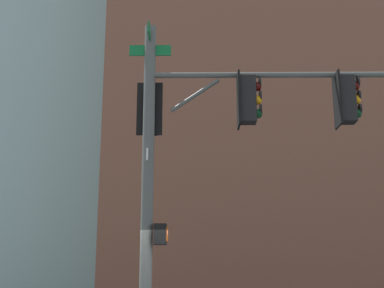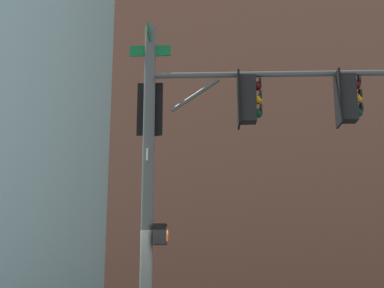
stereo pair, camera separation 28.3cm
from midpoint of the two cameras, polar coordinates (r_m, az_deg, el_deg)
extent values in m
cylinder|color=#4C514C|center=(11.18, -5.36, -4.06)|extent=(0.24, 0.24, 6.89)
cylinder|color=#4C514C|center=(11.86, 8.03, 7.10)|extent=(5.36, 0.62, 0.12)
cylinder|color=#4C514C|center=(11.60, -0.37, 5.07)|extent=(1.04, 0.18, 0.75)
cube|color=#0F6B33|center=(12.16, -5.00, 10.93)|extent=(0.13, 1.11, 0.24)
cube|color=#0F6B33|center=(12.03, -5.04, 9.64)|extent=(0.89, 0.11, 0.24)
cube|color=white|center=(11.29, -5.29, -1.28)|extent=(0.07, 0.45, 0.24)
cube|color=black|center=(11.60, 5.08, 4.56)|extent=(0.37, 0.37, 1.00)
cube|color=black|center=(11.59, 4.14, 4.56)|extent=(0.09, 0.55, 1.16)
sphere|color=#470A07|center=(11.72, 6.05, 5.94)|extent=(0.20, 0.20, 0.20)
cylinder|color=black|center=(11.76, 6.36, 6.35)|extent=(0.06, 0.23, 0.23)
sphere|color=#F29E0C|center=(11.62, 6.09, 4.55)|extent=(0.20, 0.20, 0.20)
cylinder|color=black|center=(11.66, 6.40, 4.97)|extent=(0.06, 0.23, 0.23)
sphere|color=#0A3819|center=(11.53, 6.13, 3.14)|extent=(0.20, 0.20, 0.20)
cylinder|color=black|center=(11.56, 6.44, 3.57)|extent=(0.06, 0.23, 0.23)
cube|color=black|center=(11.94, 15.04, 4.45)|extent=(0.37, 0.37, 1.00)
cube|color=black|center=(11.90, 14.15, 4.47)|extent=(0.09, 0.55, 1.16)
sphere|color=#470A07|center=(12.09, 15.89, 5.78)|extent=(0.20, 0.20, 0.20)
cylinder|color=black|center=(12.14, 16.16, 6.17)|extent=(0.06, 0.23, 0.23)
sphere|color=#F29E0C|center=(12.00, 15.99, 4.44)|extent=(0.20, 0.20, 0.20)
cylinder|color=black|center=(12.04, 16.26, 4.84)|extent=(0.06, 0.23, 0.23)
sphere|color=#0A3819|center=(11.91, 16.09, 3.07)|extent=(0.20, 0.20, 0.20)
cylinder|color=black|center=(11.95, 16.36, 3.47)|extent=(0.06, 0.23, 0.23)
cube|color=black|center=(11.88, -5.02, 3.39)|extent=(0.37, 0.37, 1.00)
cube|color=black|center=(11.70, -5.11, 3.67)|extent=(0.55, 0.09, 1.16)
sphere|color=red|center=(12.17, -4.90, 4.44)|extent=(0.20, 0.20, 0.20)
cylinder|color=black|center=(12.26, -4.86, 4.74)|extent=(0.23, 0.06, 0.23)
sphere|color=#4C330A|center=(12.08, -4.93, 3.09)|extent=(0.20, 0.20, 0.20)
cylinder|color=black|center=(12.17, -4.89, 3.41)|extent=(0.23, 0.06, 0.23)
sphere|color=#0A3819|center=(11.99, -4.96, 1.73)|extent=(0.20, 0.20, 0.20)
cylinder|color=black|center=(12.08, -4.92, 2.05)|extent=(0.23, 0.06, 0.23)
cube|color=black|center=(11.02, -4.06, -9.32)|extent=(0.28, 0.38, 0.40)
cube|color=#EA5914|center=(11.01, -3.34, -9.33)|extent=(0.04, 0.25, 0.28)
camera|label=1|loc=(0.14, -90.72, 0.18)|focal=51.46mm
camera|label=2|loc=(0.14, 89.28, -0.18)|focal=51.46mm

